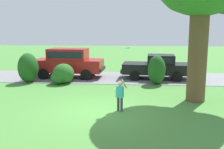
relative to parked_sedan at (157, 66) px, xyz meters
name	(u,v)px	position (x,y,z in m)	size (l,w,h in m)	color
ground_plane	(96,110)	(-3.00, -6.91, -0.85)	(80.00, 80.00, 0.00)	#478438
driveway_strip	(111,77)	(-3.00, 0.15, -0.84)	(28.00, 4.40, 0.02)	slate
shrub_near_tree	(28,68)	(-7.84, -1.78, 0.04)	(1.18, 1.38, 1.77)	#1E511C
shrub_centre_left	(62,75)	(-5.70, -2.01, -0.30)	(1.30, 1.38, 1.18)	#286023
shrub_centre	(157,70)	(-0.19, -1.77, 0.00)	(1.02, 1.13, 1.70)	#1E511C
parked_sedan	(157,66)	(0.00, 0.00, 0.00)	(4.51, 2.31, 1.56)	black
parked_suv	(68,61)	(-5.84, 0.06, 0.23)	(4.77, 2.26, 1.92)	maroon
child_thrower	(120,93)	(-2.05, -6.93, -0.13)	(0.48, 0.24, 1.29)	#383842
frisbee	(126,48)	(-1.83, -6.50, 1.58)	(0.28, 0.28, 0.09)	#1EB7B2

